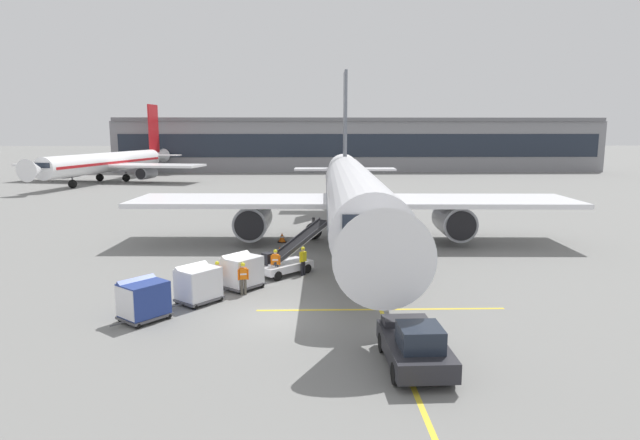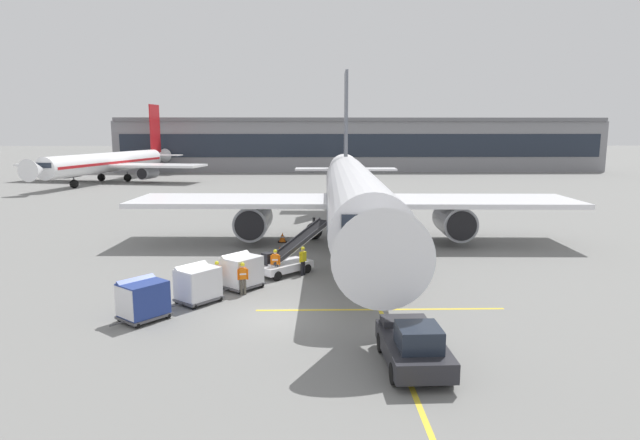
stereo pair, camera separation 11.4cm
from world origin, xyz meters
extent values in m
plane|color=slate|center=(0.00, 0.00, 0.00)|extent=(600.00, 600.00, 0.00)
cylinder|color=white|center=(4.93, 16.34, 3.82)|extent=(5.25, 33.90, 4.10)
cube|color=slate|center=(4.93, 16.34, 3.82)|extent=(5.25, 32.55, 0.49)
cone|color=white|center=(4.28, -2.59, 3.82)|extent=(4.03, 4.23, 3.89)
cone|color=white|center=(5.62, 36.50, 4.13)|extent=(3.71, 6.67, 3.48)
cube|color=white|center=(-3.88, 17.49, 3.21)|extent=(16.27, 7.30, 0.36)
cylinder|color=#93969E|center=(-2.72, 16.77, 1.76)|extent=(2.69, 4.48, 2.54)
cylinder|color=black|center=(-2.80, 14.53, 1.76)|extent=(2.16, 0.19, 2.16)
cube|color=white|center=(13.80, 16.88, 3.21)|extent=(16.27, 7.30, 0.36)
cylinder|color=#93969E|center=(12.60, 16.25, 1.76)|extent=(2.69, 4.48, 2.54)
cylinder|color=black|center=(12.52, 14.00, 1.76)|extent=(2.16, 0.19, 2.16)
cube|color=slate|center=(5.57, 34.86, 9.71)|extent=(0.42, 4.06, 10.13)
cube|color=white|center=(5.55, 34.53, 4.44)|extent=(11.00, 3.07, 0.20)
cube|color=#1E2633|center=(4.38, 0.28, 4.44)|extent=(2.93, 1.94, 0.90)
cylinder|color=#47474C|center=(4.58, 6.21, 1.22)|extent=(0.22, 0.22, 1.10)
sphere|color=black|center=(4.58, 6.21, 0.67)|extent=(1.35, 1.35, 1.35)
cylinder|color=#47474C|center=(1.92, 18.14, 1.22)|extent=(0.22, 0.22, 1.10)
sphere|color=black|center=(1.92, 18.14, 0.67)|extent=(1.35, 1.35, 1.35)
cylinder|color=#47474C|center=(8.06, 17.93, 1.22)|extent=(0.22, 0.22, 1.10)
sphere|color=black|center=(8.06, 17.93, 0.67)|extent=(1.35, 1.35, 1.35)
cube|color=silver|center=(0.01, 7.54, 0.50)|extent=(3.56, 3.51, 0.44)
cube|color=black|center=(-0.92, 7.15, 1.07)|extent=(0.82, 0.82, 0.70)
cylinder|color=#333338|center=(-0.43, 7.62, 1.12)|extent=(0.08, 0.08, 0.80)
cube|color=silver|center=(0.86, 8.36, 1.77)|extent=(4.10, 4.00, 2.24)
cube|color=black|center=(0.86, 8.36, 1.86)|extent=(3.90, 3.80, 2.09)
cube|color=#333338|center=(1.17, 8.05, 1.89)|extent=(3.47, 3.35, 2.27)
cube|color=#333338|center=(0.56, 8.68, 1.89)|extent=(3.47, 3.35, 2.27)
cylinder|color=black|center=(1.37, 7.83, 0.28)|extent=(0.54, 0.53, 0.56)
cylinder|color=black|center=(0.35, 8.89, 0.28)|extent=(0.54, 0.53, 0.56)
cylinder|color=black|center=(-0.34, 6.18, 0.28)|extent=(0.54, 0.53, 0.56)
cylinder|color=black|center=(-1.36, 7.24, 0.28)|extent=(0.54, 0.53, 0.56)
cube|color=#515156|center=(-2.16, 4.68, 0.21)|extent=(2.52, 2.56, 0.12)
cylinder|color=#4C4C51|center=(-3.03, 3.65, 0.20)|extent=(0.51, 0.58, 0.07)
cube|color=silver|center=(-2.16, 4.68, 1.02)|extent=(2.37, 2.42, 1.50)
cube|color=silver|center=(-2.47, 4.95, 1.54)|extent=(1.83, 1.94, 0.74)
cube|color=silver|center=(-2.78, 3.94, 1.02)|extent=(1.11, 0.96, 1.38)
sphere|color=black|center=(-3.19, 4.51, 0.15)|extent=(0.30, 0.30, 0.30)
sphere|color=black|center=(-2.16, 3.63, 0.15)|extent=(0.30, 0.30, 0.30)
sphere|color=black|center=(-2.15, 5.73, 0.15)|extent=(0.30, 0.30, 0.30)
sphere|color=black|center=(-1.12, 4.84, 0.15)|extent=(0.30, 0.30, 0.30)
cube|color=#515156|center=(-4.06, 2.28, 0.21)|extent=(2.52, 2.56, 0.12)
cylinder|color=#4C4C51|center=(-4.93, 1.25, 0.20)|extent=(0.51, 0.58, 0.07)
cube|color=silver|center=(-4.06, 2.28, 1.02)|extent=(2.37, 2.42, 1.50)
cube|color=silver|center=(-4.37, 2.55, 1.54)|extent=(1.83, 1.94, 0.74)
cube|color=silver|center=(-4.68, 1.55, 1.02)|extent=(1.11, 0.96, 1.38)
sphere|color=black|center=(-5.09, 2.11, 0.15)|extent=(0.30, 0.30, 0.30)
sphere|color=black|center=(-4.06, 1.23, 0.15)|extent=(0.30, 0.30, 0.30)
sphere|color=black|center=(-4.05, 3.33, 0.15)|extent=(0.30, 0.30, 0.30)
sphere|color=black|center=(-3.02, 2.45, 0.15)|extent=(0.30, 0.30, 0.30)
cube|color=#515156|center=(-6.03, -0.21, 0.21)|extent=(2.52, 2.56, 0.12)
cylinder|color=#4C4C51|center=(-6.91, -1.23, 0.20)|extent=(0.51, 0.58, 0.07)
cube|color=navy|center=(-6.03, -0.21, 1.02)|extent=(2.37, 2.42, 1.50)
cube|color=navy|center=(-6.34, 0.06, 1.54)|extent=(1.83, 1.94, 0.74)
cube|color=silver|center=(-6.66, -0.94, 1.02)|extent=(1.11, 0.96, 1.38)
sphere|color=black|center=(-7.07, -0.37, 0.15)|extent=(0.30, 0.30, 0.30)
sphere|color=black|center=(-6.03, -1.26, 0.15)|extent=(0.30, 0.30, 0.30)
sphere|color=black|center=(-6.03, 0.84, 0.15)|extent=(0.30, 0.30, 0.30)
sphere|color=black|center=(-4.99, -0.04, 0.15)|extent=(0.30, 0.30, 0.30)
cube|color=#232328|center=(5.26, -5.37, 0.68)|extent=(2.22, 4.46, 0.70)
cube|color=#1E2633|center=(5.28, -6.14, 1.43)|extent=(1.51, 1.58, 0.80)
cube|color=#28282D|center=(5.22, -3.72, 1.15)|extent=(1.81, 1.02, 0.24)
cylinder|color=black|center=(6.15, -3.98, 0.38)|extent=(0.30, 0.77, 0.76)
cylinder|color=black|center=(4.30, -4.03, 0.38)|extent=(0.30, 0.77, 0.76)
cylinder|color=black|center=(6.22, -6.71, 0.38)|extent=(0.30, 0.77, 0.76)
cylinder|color=black|center=(4.38, -6.76, 0.38)|extent=(0.30, 0.77, 0.76)
cylinder|color=#514C42|center=(-1.88, 3.54, 0.43)|extent=(0.15, 0.15, 0.86)
cylinder|color=#514C42|center=(-2.06, 3.50, 0.43)|extent=(0.15, 0.15, 0.86)
cube|color=orange|center=(-1.97, 3.52, 1.15)|extent=(0.42, 0.31, 0.58)
cube|color=white|center=(-1.95, 3.39, 1.15)|extent=(0.34, 0.08, 0.08)
sphere|color=beige|center=(-1.97, 3.52, 1.56)|extent=(0.21, 0.21, 0.21)
sphere|color=yellow|center=(-1.97, 3.52, 1.63)|extent=(0.23, 0.23, 0.23)
cylinder|color=orange|center=(-1.74, 3.56, 1.10)|extent=(0.09, 0.09, 0.56)
cylinder|color=orange|center=(-2.21, 3.47, 1.10)|extent=(0.09, 0.09, 0.56)
cylinder|color=black|center=(1.08, 7.26, 0.43)|extent=(0.15, 0.15, 0.86)
cylinder|color=black|center=(1.20, 7.40, 0.43)|extent=(0.15, 0.15, 0.86)
cube|color=yellow|center=(1.14, 7.33, 1.15)|extent=(0.43, 0.44, 0.58)
cube|color=white|center=(1.04, 7.41, 1.15)|extent=(0.24, 0.26, 0.08)
sphere|color=beige|center=(1.14, 7.33, 1.56)|extent=(0.21, 0.21, 0.21)
sphere|color=yellow|center=(1.14, 7.33, 1.63)|extent=(0.23, 0.23, 0.23)
cylinder|color=yellow|center=(0.97, 7.15, 1.10)|extent=(0.09, 0.09, 0.56)
cylinder|color=yellow|center=(1.30, 7.51, 1.10)|extent=(0.09, 0.09, 0.56)
cylinder|color=black|center=(-3.30, 3.92, 0.43)|extent=(0.15, 0.15, 0.86)
cylinder|color=black|center=(-3.43, 3.79, 0.43)|extent=(0.15, 0.15, 0.86)
cube|color=orange|center=(-3.37, 3.85, 1.15)|extent=(0.44, 0.43, 0.58)
cube|color=white|center=(-3.28, 3.76, 1.15)|extent=(0.26, 0.24, 0.08)
sphere|color=beige|center=(-3.37, 3.85, 1.56)|extent=(0.21, 0.21, 0.21)
sphere|color=yellow|center=(-3.37, 3.85, 1.63)|extent=(0.23, 0.23, 0.23)
cylinder|color=orange|center=(-3.19, 4.02, 1.10)|extent=(0.09, 0.09, 0.56)
cylinder|color=orange|center=(-3.54, 3.69, 1.10)|extent=(0.09, 0.09, 0.56)
cylinder|color=#333847|center=(-0.37, 6.62, 0.43)|extent=(0.15, 0.15, 0.86)
cylinder|color=#333847|center=(-0.55, 6.64, 0.43)|extent=(0.15, 0.15, 0.86)
cube|color=orange|center=(-0.46, 6.63, 1.15)|extent=(0.40, 0.27, 0.58)
cube|color=white|center=(-0.47, 6.51, 1.15)|extent=(0.34, 0.04, 0.08)
sphere|color=beige|center=(-0.46, 6.63, 1.56)|extent=(0.21, 0.21, 0.21)
sphere|color=yellow|center=(-0.46, 6.63, 1.63)|extent=(0.23, 0.23, 0.23)
cylinder|color=orange|center=(-0.22, 6.61, 1.10)|extent=(0.09, 0.09, 0.56)
cylinder|color=orange|center=(-0.70, 6.65, 1.10)|extent=(0.09, 0.09, 0.56)
cube|color=black|center=(-0.54, 17.05, 0.03)|extent=(0.68, 0.68, 0.05)
cone|color=orange|center=(-0.54, 17.05, 0.41)|extent=(0.54, 0.54, 0.71)
cylinder|color=white|center=(-0.54, 17.05, 0.44)|extent=(0.30, 0.30, 0.09)
cube|color=black|center=(-0.49, 12.25, 0.03)|extent=(0.61, 0.61, 0.05)
cone|color=orange|center=(-0.49, 12.25, 0.37)|extent=(0.49, 0.49, 0.65)
cylinder|color=white|center=(-0.49, 12.25, 0.41)|extent=(0.27, 0.27, 0.08)
cube|color=yellow|center=(4.91, 16.34, 0.00)|extent=(0.20, 110.00, 0.01)
cube|color=yellow|center=(4.93, 0.98, 0.00)|extent=(12.00, 0.20, 0.01)
cube|color=gray|center=(12.77, 98.01, 5.30)|extent=(103.39, 18.52, 10.61)
cube|color=#1E2633|center=(12.77, 88.70, 5.57)|extent=(100.29, 0.10, 4.77)
cube|color=slate|center=(12.77, 96.16, 10.96)|extent=(102.36, 15.74, 0.70)
cylinder|color=white|center=(-32.09, 67.43, 3.35)|extent=(9.29, 32.34, 3.26)
cube|color=red|center=(-32.09, 67.43, 3.35)|extent=(9.08, 31.07, 0.39)
cone|color=white|center=(-35.44, 49.96, 3.35)|extent=(3.66, 3.79, 3.10)
cone|color=white|center=(-28.56, 85.85, 3.60)|extent=(3.71, 5.65, 2.77)
cube|color=white|center=(-40.12, 69.79, 2.86)|extent=(16.28, 9.23, 0.36)
cylinder|color=#93969E|center=(-38.94, 68.90, 1.67)|extent=(2.78, 4.50, 2.02)
cylinder|color=black|center=(-39.34, 66.79, 1.67)|extent=(1.71, 0.44, 1.72)
cube|color=white|center=(-23.77, 66.65, 2.86)|extent=(16.28, 9.23, 0.36)
cylinder|color=#93969E|center=(-25.19, 66.27, 1.67)|extent=(2.78, 4.50, 2.02)
cylinder|color=black|center=(-25.59, 64.15, 1.67)|extent=(1.71, 0.44, 1.72)
cube|color=red|center=(-28.81, 84.57, 8.85)|extent=(1.00, 3.86, 9.69)
cube|color=white|center=(-28.86, 84.31, 3.84)|extent=(10.73, 4.50, 0.20)
cube|color=#1E2633|center=(-35.01, 52.21, 3.84)|extent=(2.52, 1.87, 0.72)
cylinder|color=#47474C|center=(-33.92, 57.91, 1.19)|extent=(0.22, 0.22, 1.07)
sphere|color=black|center=(-33.92, 57.91, 0.65)|extent=(1.31, 1.31, 1.31)
cylinder|color=#47474C|center=(-34.19, 69.47, 1.19)|extent=(0.22, 0.22, 1.07)
sphere|color=black|center=(-34.19, 69.47, 0.65)|extent=(1.31, 1.31, 1.31)
cylinder|color=#47474C|center=(-29.39, 68.55, 1.19)|extent=(0.22, 0.22, 1.07)
sphere|color=black|center=(-29.39, 68.55, 0.65)|extent=(1.31, 1.31, 1.31)
camera|label=1|loc=(1.34, -23.76, 8.49)|focal=30.14mm
camera|label=2|loc=(1.46, -23.76, 8.49)|focal=30.14mm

